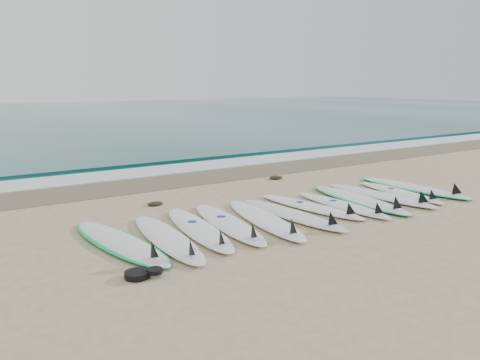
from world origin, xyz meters
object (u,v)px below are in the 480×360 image
surfboard_6 (312,207)px  leash_coil (141,274)px  surfboard_11 (414,187)px  surfboard_0 (121,242)px

surfboard_6 → leash_coil: size_ratio=5.73×
surfboard_6 → surfboard_11: size_ratio=0.90×
surfboard_11 → surfboard_6: bearing=178.3°
surfboard_6 → surfboard_11: bearing=-8.1°
surfboard_0 → surfboard_11: surfboard_11 is taller
surfboard_6 → surfboard_11: (3.15, 0.03, -0.00)m
surfboard_6 → leash_coil: bearing=-170.7°
surfboard_6 → leash_coil: 4.26m
leash_coil → surfboard_6: bearing=18.0°
surfboard_0 → surfboard_6: size_ratio=1.08×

